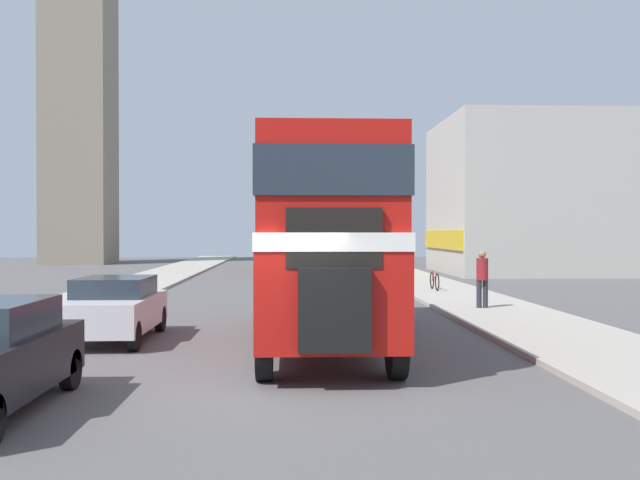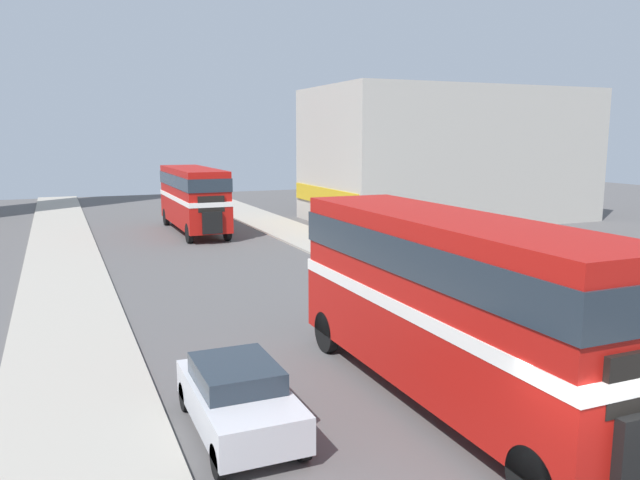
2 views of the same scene
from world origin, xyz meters
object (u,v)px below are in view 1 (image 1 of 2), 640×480
(double_decker_bus, at_px, (320,229))
(bus_distant, at_px, (301,233))
(bicycle_on_pavement, at_px, (435,281))
(church_tower, at_px, (79,3))
(car_parked_mid, at_px, (114,308))
(pedestrian_walking, at_px, (482,275))

(double_decker_bus, height_order, bus_distant, double_decker_bus)
(bicycle_on_pavement, xyz_separation_m, church_tower, (-22.60, 28.09, 20.10))
(car_parked_mid, distance_m, pedestrian_walking, 11.55)
(double_decker_bus, bearing_deg, bicycle_on_pavement, 67.67)
(pedestrian_walking, distance_m, church_tower, 46.05)
(double_decker_bus, distance_m, pedestrian_walking, 8.12)
(bicycle_on_pavement, relative_size, church_tower, 0.04)
(pedestrian_walking, bearing_deg, double_decker_bus, -132.25)
(bicycle_on_pavement, height_order, church_tower, church_tower)
(double_decker_bus, bearing_deg, church_tower, 112.92)
(bus_distant, distance_m, church_tower, 28.38)
(double_decker_bus, height_order, car_parked_mid, double_decker_bus)
(car_parked_mid, height_order, church_tower, church_tower)
(double_decker_bus, xyz_separation_m, car_parked_mid, (-4.76, 0.38, -1.82))
(pedestrian_walking, bearing_deg, bicycle_on_pavement, 90.72)
(double_decker_bus, relative_size, pedestrian_walking, 5.86)
(bus_distant, bearing_deg, double_decker_bus, -90.03)
(pedestrian_walking, bearing_deg, car_parked_mid, -151.35)
(bus_distant, xyz_separation_m, church_tower, (-17.33, 13.26, 18.15))
(double_decker_bus, distance_m, church_tower, 47.97)
(double_decker_bus, bearing_deg, car_parked_mid, 175.43)
(bus_distant, distance_m, pedestrian_walking, 22.46)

